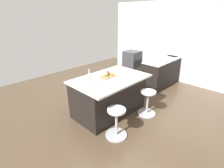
# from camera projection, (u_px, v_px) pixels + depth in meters

# --- Properties ---
(ground_plane) EXTENTS (7.65, 7.65, 0.00)m
(ground_plane) POSITION_uv_depth(u_px,v_px,m) (120.00, 108.00, 4.42)
(ground_plane) COLOR brown
(interior_partition_left) EXTENTS (0.12, 5.41, 2.72)m
(interior_partition_left) POSITION_uv_depth(u_px,v_px,m) (176.00, 43.00, 5.83)
(interior_partition_left) COLOR silver
(interior_partition_left) RESTS_ON ground_plane
(sink_cabinet) EXTENTS (2.55, 0.60, 1.18)m
(sink_cabinet) POSITION_uv_depth(u_px,v_px,m) (168.00, 69.00, 5.96)
(sink_cabinet) COLOR black
(sink_cabinet) RESTS_ON ground_plane
(oven_range) EXTENTS (0.60, 0.61, 0.87)m
(oven_range) POSITION_uv_depth(u_px,v_px,m) (132.00, 61.00, 7.01)
(oven_range) COLOR #38383D
(oven_range) RESTS_ON ground_plane
(kitchen_island) EXTENTS (1.77, 1.15, 0.92)m
(kitchen_island) POSITION_uv_depth(u_px,v_px,m) (109.00, 95.00, 4.08)
(kitchen_island) COLOR black
(kitchen_island) RESTS_ON ground_plane
(stool_by_window) EXTENTS (0.44, 0.44, 0.62)m
(stool_by_window) POSITION_uv_depth(u_px,v_px,m) (147.00, 103.00, 4.03)
(stool_by_window) COLOR #B7B7BC
(stool_by_window) RESTS_ON ground_plane
(stool_middle) EXTENTS (0.44, 0.44, 0.62)m
(stool_middle) POSITION_uv_depth(u_px,v_px,m) (116.00, 124.00, 3.30)
(stool_middle) COLOR #B7B7BC
(stool_middle) RESTS_ON ground_plane
(cutting_board) EXTENTS (0.36, 0.24, 0.02)m
(cutting_board) POSITION_uv_depth(u_px,v_px,m) (108.00, 76.00, 3.94)
(cutting_board) COLOR olive
(cutting_board) RESTS_ON kitchen_island
(apple_yellow) EXTENTS (0.08, 0.08, 0.08)m
(apple_yellow) POSITION_uv_depth(u_px,v_px,m) (112.00, 73.00, 3.99)
(apple_yellow) COLOR gold
(apple_yellow) RESTS_ON cutting_board
(apple_green) EXTENTS (0.08, 0.08, 0.08)m
(apple_green) POSITION_uv_depth(u_px,v_px,m) (107.00, 74.00, 3.92)
(apple_green) COLOR #609E2D
(apple_green) RESTS_ON cutting_board
(apple_red) EXTENTS (0.09, 0.09, 0.09)m
(apple_red) POSITION_uv_depth(u_px,v_px,m) (108.00, 73.00, 4.01)
(apple_red) COLOR red
(apple_red) RESTS_ON cutting_board
(water_bottle) EXTENTS (0.06, 0.06, 0.31)m
(water_bottle) POSITION_uv_depth(u_px,v_px,m) (90.00, 78.00, 3.52)
(water_bottle) COLOR silver
(water_bottle) RESTS_ON kitchen_island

